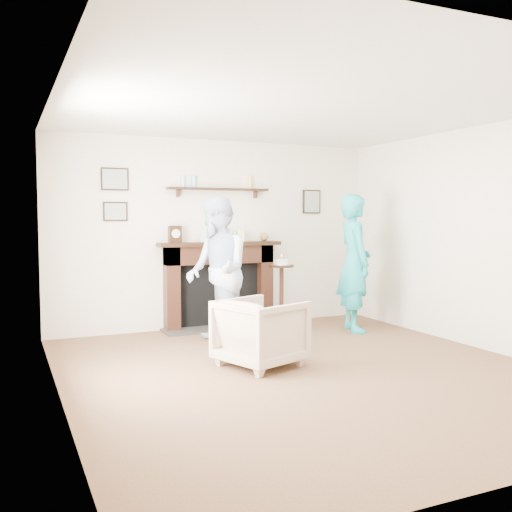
{
  "coord_description": "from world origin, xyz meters",
  "views": [
    {
      "loc": [
        -2.66,
        -4.72,
        1.49
      ],
      "look_at": [
        -0.14,
        0.9,
        1.06
      ],
      "focal_mm": 40.0,
      "sensor_mm": 36.0,
      "label": 1
    }
  ],
  "objects_px": {
    "armchair": "(261,366)",
    "man": "(217,346)",
    "woman": "(354,331)",
    "pedestal_table": "(281,285)"
  },
  "relations": [
    {
      "from": "armchair",
      "to": "woman",
      "type": "height_order",
      "value": "woman"
    },
    {
      "from": "man",
      "to": "woman",
      "type": "bearing_deg",
      "value": 96.27
    },
    {
      "from": "armchair",
      "to": "man",
      "type": "distance_m",
      "value": 1.02
    },
    {
      "from": "man",
      "to": "pedestal_table",
      "type": "bearing_deg",
      "value": 112.0
    },
    {
      "from": "man",
      "to": "woman",
      "type": "distance_m",
      "value": 1.92
    },
    {
      "from": "woman",
      "to": "pedestal_table",
      "type": "distance_m",
      "value": 1.14
    },
    {
      "from": "man",
      "to": "pedestal_table",
      "type": "relative_size",
      "value": 1.72
    },
    {
      "from": "woman",
      "to": "pedestal_table",
      "type": "relative_size",
      "value": 1.77
    },
    {
      "from": "armchair",
      "to": "man",
      "type": "relative_size",
      "value": 0.43
    },
    {
      "from": "armchair",
      "to": "woman",
      "type": "bearing_deg",
      "value": -79.06
    }
  ]
}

